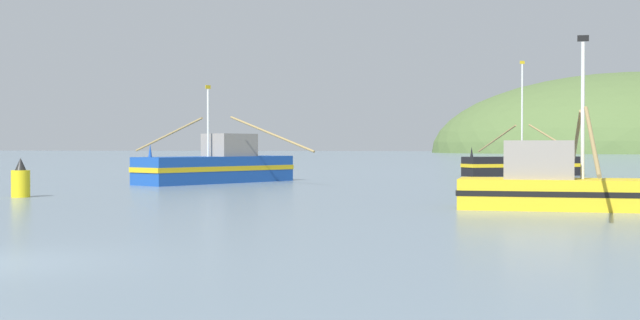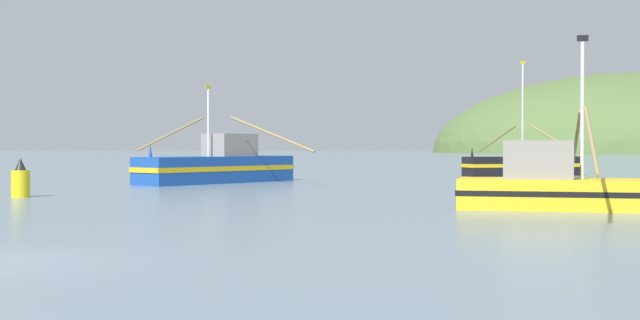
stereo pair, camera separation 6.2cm
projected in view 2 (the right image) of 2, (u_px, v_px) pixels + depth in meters
name	position (u px, v px, depth m)	size (l,w,h in m)	color
hill_mid_left	(637.00, 153.00, 240.75)	(114.65, 91.72, 45.36)	#516B38
fishing_boat_blue	(218.00, 166.00, 47.37)	(12.56, 9.86, 5.39)	#19479E
fishing_boat_black	(524.00, 164.00, 58.14)	(8.30, 10.92, 7.84)	black
fishing_boat_yellow	(574.00, 187.00, 27.53)	(8.09, 12.22, 5.63)	gold
channel_buoy	(21.00, 181.00, 34.08)	(0.74, 0.74, 1.58)	yellow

